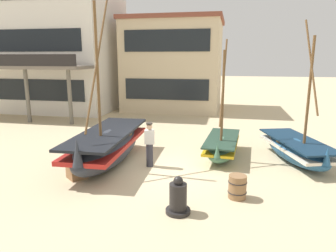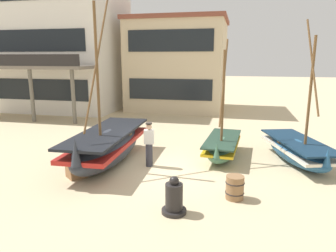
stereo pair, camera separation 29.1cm
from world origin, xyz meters
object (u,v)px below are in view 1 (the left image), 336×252
Objects in this scene: capstan_winch at (178,198)px; fishing_boat_near_left at (297,149)px; cargo_crate at (77,171)px; harbor_building_annex at (51,43)px; fisherman_by_hull at (150,145)px; wooden_barrel at (237,187)px; fishing_boat_far_right at (222,146)px; fishing_boat_centre_large at (108,146)px; harbor_building_main at (174,64)px.

fishing_boat_near_left is at bearing 52.36° from capstan_winch.
cargo_crate is (-3.80, 1.69, -0.17)m from capstan_winch.
fisherman_by_hull is at bearing -46.66° from harbor_building_annex.
fisherman_by_hull is 16.71m from harbor_building_annex.
harbor_building_annex is at bearing 135.91° from wooden_barrel.
capstan_winch is 1.81× the size of cargo_crate.
wooden_barrel is (0.58, -3.82, -0.12)m from fishing_boat_far_right.
fisherman_by_hull is at bearing -162.95° from fishing_boat_near_left.
harbor_building_annex reaches higher than fishing_boat_far_right.
wooden_barrel is at bearing -44.09° from harbor_building_annex.
fishing_boat_near_left is at bearing -0.43° from fishing_boat_far_right.
fishing_boat_centre_large is 1.68m from fisherman_by_hull.
capstan_winch is (-3.87, -5.02, -0.10)m from fishing_boat_near_left.
fishing_boat_far_right is 6.79× the size of wooden_barrel.
fisherman_by_hull is 2.97× the size of cargo_crate.
fishing_boat_near_left is 8.37m from cargo_crate.
wooden_barrel is at bearing -73.04° from harbor_building_main.
harbor_building_main is (-4.82, 15.81, 3.15)m from wooden_barrel.
fishing_boat_far_right reaches higher than capstan_winch.
capstan_winch is 1.97m from wooden_barrel.
fisherman_by_hull is 14.05m from harbor_building_main.
harbor_building_annex is at bearing 143.84° from fishing_boat_far_right.
harbor_building_annex reaches higher than fisherman_by_hull.
harbor_building_annex is (-9.47, -1.96, 1.65)m from harbor_building_main.
wooden_barrel is (3.21, -2.10, -0.48)m from fisherman_by_hull.
wooden_barrel is at bearing 38.27° from capstan_winch.
wooden_barrel is (-2.32, -3.80, -0.16)m from fishing_boat_near_left.
fishing_boat_near_left is 4.46m from wooden_barrel.
fishing_boat_near_left is 9.52× the size of cargo_crate.
capstan_winch reaches higher than cargo_crate.
fishing_boat_near_left is 7.71× the size of wooden_barrel.
fishing_boat_near_left reaches higher than capstan_winch.
wooden_barrel is at bearing -23.11° from fishing_boat_centre_large.
capstan_winch is (-0.97, -5.04, -0.06)m from fishing_boat_far_right.
fishing_boat_centre_large is (-7.21, -1.72, 0.20)m from fishing_boat_near_left.
cargo_crate is at bearing -106.19° from fishing_boat_centre_large.
capstan_winch is at bearing -63.39° from fisherman_by_hull.
harbor_building_annex reaches higher than capstan_winch.
fishing_boat_near_left reaches higher than cargo_crate.
harbor_building_annex reaches higher than wooden_barrel.
capstan_winch is at bearing -49.77° from harbor_building_annex.
fisherman_by_hull is 0.16× the size of harbor_building_annex.
fishing_boat_near_left is 6.34m from capstan_winch.
fishing_boat_centre_large reaches higher than fishing_boat_near_left.
cargo_crate is at bearing -156.53° from fishing_boat_near_left.
fishing_boat_centre_large is at bearing -90.26° from harbor_building_main.
fishing_boat_far_right is (4.30, 1.74, -0.24)m from fishing_boat_centre_large.
cargo_crate is (-2.14, -1.63, -0.60)m from fisherman_by_hull.
fishing_boat_centre_large reaches higher than fishing_boat_far_right.
fishing_boat_far_right is at bearing 33.17° from fisherman_by_hull.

